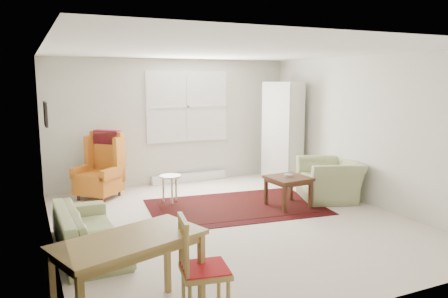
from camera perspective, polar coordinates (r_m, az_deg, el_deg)
name	(u,v)px	position (r m, az deg, el deg)	size (l,w,h in m)	color
room	(228,136)	(6.54, 0.48, 1.68)	(5.04, 5.54, 2.51)	beige
rug	(236,206)	(7.31, 1.52, -7.49)	(2.81, 1.80, 0.03)	black
sofa	(88,221)	(5.71, -17.29, -9.00)	(1.81, 0.71, 0.73)	#8B9362
armchair	(330,176)	(7.92, 13.69, -3.39)	(1.08, 0.94, 0.84)	#8B9362
wingback_chair	(98,165)	(8.03, -16.14, -2.06)	(0.69, 0.73, 1.19)	#C36A1E
coffee_table	(288,192)	(7.35, 8.35, -5.52)	(0.63, 0.63, 0.51)	#452515
stool	(170,189)	(7.55, -7.02, -5.19)	(0.36, 0.36, 0.49)	white
cabinet	(283,132)	(9.09, 7.68, 2.22)	(0.43, 0.82, 2.05)	silver
desk	(131,282)	(3.97, -12.06, -16.59)	(1.24, 0.62, 0.79)	olive
desk_chair	(205,268)	(3.96, -2.51, -15.25)	(0.41, 0.41, 0.94)	olive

